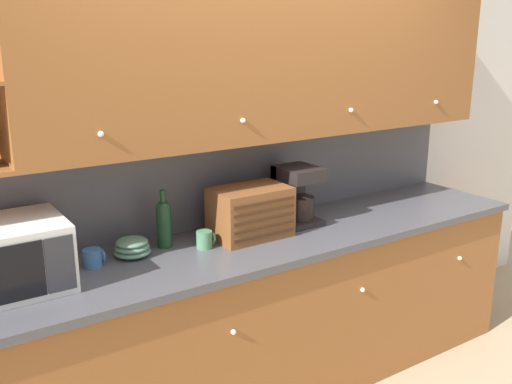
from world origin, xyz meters
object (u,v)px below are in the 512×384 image
(microwave, at_px, (1,258))
(bread_box, at_px, (250,212))
(coffee_maker, at_px, (296,194))
(bowl_stack_on_counter, at_px, (132,247))
(mug, at_px, (205,240))
(wine_bottle, at_px, (164,221))
(mug_blue_second, at_px, (93,258))

(microwave, xyz_separation_m, bread_box, (1.23, -0.01, -0.01))
(coffee_maker, bearing_deg, bowl_stack_on_counter, 178.77)
(microwave, distance_m, bread_box, 1.23)
(bowl_stack_on_counter, relative_size, mug, 1.93)
(bowl_stack_on_counter, xyz_separation_m, coffee_maker, (0.98, -0.02, 0.12))
(mug, distance_m, bread_box, 0.30)
(microwave, distance_m, mug, 0.95)
(wine_bottle, distance_m, bread_box, 0.46)
(bowl_stack_on_counter, height_order, wine_bottle, wine_bottle)
(bowl_stack_on_counter, xyz_separation_m, wine_bottle, (0.19, 0.03, 0.09))
(microwave, height_order, wine_bottle, wine_bottle)
(microwave, xyz_separation_m, bowl_stack_on_counter, (0.60, 0.07, -0.10))
(bowl_stack_on_counter, height_order, mug, bowl_stack_on_counter)
(bowl_stack_on_counter, bearing_deg, bread_box, -7.35)
(mug_blue_second, height_order, bowl_stack_on_counter, bowl_stack_on_counter)
(mug_blue_second, xyz_separation_m, coffee_maker, (1.18, 0.00, 0.12))
(bowl_stack_on_counter, xyz_separation_m, bread_box, (0.63, -0.08, 0.09))
(bread_box, relative_size, coffee_maker, 1.23)
(microwave, bearing_deg, bowl_stack_on_counter, 6.40)
(mug, height_order, coffee_maker, coffee_maker)
(mug, height_order, bread_box, bread_box)
(microwave, bearing_deg, mug, -1.97)
(bowl_stack_on_counter, relative_size, bread_box, 0.44)
(microwave, distance_m, mug_blue_second, 0.41)
(microwave, relative_size, bowl_stack_on_counter, 2.92)
(microwave, relative_size, wine_bottle, 1.74)
(mug_blue_second, xyz_separation_m, wine_bottle, (0.39, 0.06, 0.09))
(microwave, relative_size, bread_box, 1.29)
(wine_bottle, distance_m, coffee_maker, 0.80)
(mug_blue_second, distance_m, wine_bottle, 0.40)
(wine_bottle, distance_m, mug, 0.23)
(wine_bottle, relative_size, bread_box, 0.74)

